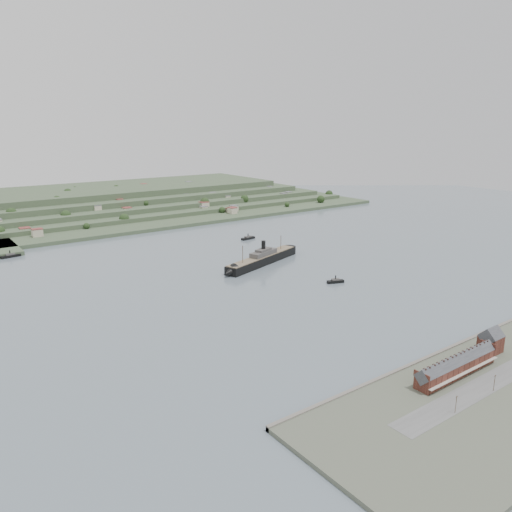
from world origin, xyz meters
TOP-DOWN VIEW (x-y plane):
  - ground at (0.00, 0.00)m, footprint 1400.00×1400.00m
  - near_shore at (0.00, -186.75)m, footprint 220.00×80.00m
  - terrace_row at (-10.00, -168.02)m, footprint 55.60×9.80m
  - gabled_building at (27.50, -164.00)m, footprint 10.40×10.18m
  - far_peninsula at (27.91, 393.10)m, footprint 760.00×309.00m
  - steamship at (34.17, 49.02)m, footprint 99.58×42.22m
  - tugboat at (49.97, -26.82)m, footprint 13.77×8.00m
  - ferry_west at (-137.38, 205.05)m, footprint 17.98×7.34m
  - ferry_east at (82.52, 136.11)m, footprint 17.21×7.03m

SIDE VIEW (x-z plane):
  - ground at x=0.00m, z-range 0.00..0.00m
  - near_shore at x=0.00m, z-range -0.29..2.31m
  - tugboat at x=49.97m, z-range -1.54..4.47m
  - ferry_east at x=82.52m, z-range -1.62..4.64m
  - ferry_west at x=-137.38m, z-range -1.70..4.85m
  - steamship at x=34.17m, z-range -7.77..16.87m
  - terrace_row at x=-10.00m, z-range 1.30..12.38m
  - gabled_building at x=27.50m, z-range 1.14..15.23m
  - far_peninsula at x=27.91m, z-range -3.12..26.88m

